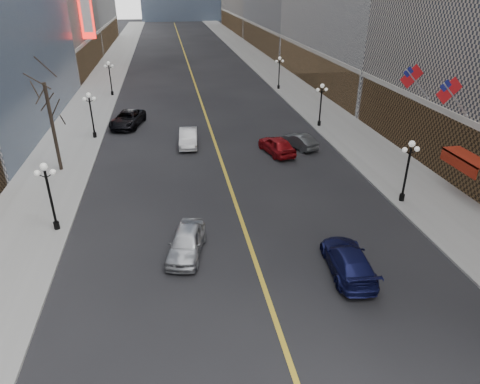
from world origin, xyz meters
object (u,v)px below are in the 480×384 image
object	(u,v)px
car_sb_near	(348,260)
car_nb_far	(128,119)
streetlamp_east_3	(279,69)
streetlamp_west_3	(110,75)
streetlamp_east_2	(321,100)
streetlamp_west_1	(49,190)
car_sb_mid	(277,145)
streetlamp_west_2	(91,110)
car_nb_near	(186,242)
car_sb_far	(300,141)
car_nb_mid	(188,138)
streetlamp_east_1	(408,165)

from	to	relation	value
car_sb_near	car_nb_far	bearing A→B (deg)	-59.43
streetlamp_east_3	streetlamp_west_3	bearing A→B (deg)	180.00
streetlamp_east_2	streetlamp_west_1	size ratio (longest dim) A/B	1.00
car_nb_far	car_sb_mid	distance (m)	17.65
streetlamp_west_2	car_sb_mid	world-z (taller)	streetlamp_west_2
car_nb_near	car_sb_far	distance (m)	19.77
streetlamp_east_3	streetlamp_west_2	world-z (taller)	same
streetlamp_west_1	car_nb_mid	distance (m)	17.25
streetlamp_east_3	car_nb_mid	size ratio (longest dim) A/B	0.95
streetlamp_east_1	streetlamp_west_3	xyz separation A→B (m)	(-23.60, 36.00, 0.00)
streetlamp_east_3	car_nb_near	size ratio (longest dim) A/B	0.99
streetlamp_east_1	car_nb_far	distance (m)	29.93
streetlamp_west_2	car_sb_mid	xyz separation A→B (m)	(17.07, -7.05, -2.08)
car_sb_far	car_sb_mid	bearing A→B (deg)	3.29
streetlamp_west_2	car_nb_near	size ratio (longest dim) A/B	0.99
car_sb_near	car_sb_mid	world-z (taller)	car_sb_mid
car_nb_far	streetlamp_east_1	bearing A→B (deg)	-32.52
streetlamp_east_2	car_sb_far	world-z (taller)	streetlamp_east_2
streetlamp_west_3	streetlamp_west_1	bearing A→B (deg)	-90.00
streetlamp_east_3	car_sb_near	xyz separation A→B (m)	(-7.03, -43.14, -2.15)
streetlamp_east_1	streetlamp_east_2	size ratio (longest dim) A/B	1.00
streetlamp_east_1	streetlamp_west_3	distance (m)	43.05
streetlamp_west_2	streetlamp_west_3	bearing A→B (deg)	90.00
streetlamp_west_2	car_sb_near	distance (m)	30.18
streetlamp_west_2	car_sb_far	world-z (taller)	streetlamp_west_2
car_nb_mid	car_sb_mid	world-z (taller)	car_sb_mid
streetlamp_east_1	streetlamp_west_3	size ratio (longest dim) A/B	1.00
car_nb_near	car_nb_far	distance (m)	26.06
car_nb_near	car_sb_far	bearing A→B (deg)	67.41
streetlamp_east_3	car_sb_mid	bearing A→B (deg)	-104.60
streetlamp_east_3	car_nb_near	xyz separation A→B (m)	(-15.59, -39.94, -2.12)
streetlamp_east_2	car_nb_near	xyz separation A→B (m)	(-15.59, -21.94, -2.12)
car_nb_near	streetlamp_east_2	bearing A→B (deg)	67.94
streetlamp_east_1	streetlamp_west_2	size ratio (longest dim) A/B	1.00
streetlamp_east_2	car_sb_far	distance (m)	7.49
streetlamp_west_2	streetlamp_east_3	bearing A→B (deg)	37.33
car_nb_far	car_sb_mid	world-z (taller)	car_nb_far
streetlamp_east_1	car_sb_far	size ratio (longest dim) A/B	1.11
car_nb_far	car_sb_far	xyz separation A→B (m)	(16.58, -9.57, -0.15)
car_sb_near	streetlamp_west_3	bearing A→B (deg)	-63.60
streetlamp_east_3	streetlamp_west_1	distance (m)	43.05
streetlamp_west_2	car_sb_far	bearing A→B (deg)	-16.83
streetlamp_west_3	car_nb_mid	size ratio (longest dim) A/B	0.95
car_sb_mid	car_sb_far	distance (m)	2.78
streetlamp_west_1	car_sb_far	world-z (taller)	streetlamp_west_1
streetlamp_west_1	car_nb_near	xyz separation A→B (m)	(8.01, -3.94, -2.12)
streetlamp_west_2	car_nb_near	xyz separation A→B (m)	(8.01, -21.94, -2.12)
car_sb_mid	streetlamp_west_3	bearing A→B (deg)	-68.70
streetlamp_east_3	car_nb_mid	world-z (taller)	streetlamp_east_3
car_sb_near	streetlamp_east_2	bearing A→B (deg)	-100.24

